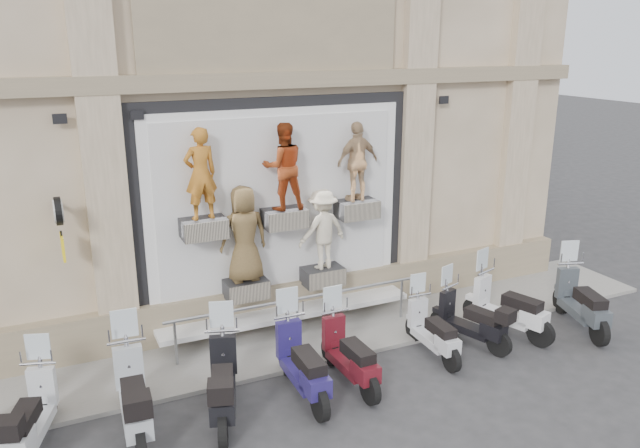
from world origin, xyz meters
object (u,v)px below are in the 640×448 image
at_px(scooter_d, 222,369).
at_px(scooter_i, 509,296).
at_px(scooter_c, 132,382).
at_px(scooter_g, 433,320).
at_px(scooter_b, 29,403).
at_px(clock_sign_bracket, 59,220).
at_px(scooter_f, 350,342).
at_px(scooter_h, 471,309).
at_px(guard_rail, 297,320).
at_px(scooter_e, 302,350).
at_px(scooter_j, 583,290).

relative_size(scooter_d, scooter_i, 1.02).
relative_size(scooter_c, scooter_g, 1.21).
bearing_deg(scooter_b, clock_sign_bracket, 87.36).
relative_size(clock_sign_bracket, scooter_c, 0.49).
distance_m(scooter_d, scooter_f, 2.18).
bearing_deg(scooter_h, scooter_f, 167.91).
height_order(guard_rail, scooter_e, scooter_e).
bearing_deg(scooter_b, scooter_f, 14.69).
bearing_deg(scooter_b, scooter_d, 10.67).
bearing_deg(scooter_e, clock_sign_bracket, 147.77).
bearing_deg(scooter_i, scooter_c, 163.93).
relative_size(scooter_g, scooter_h, 0.97).
relative_size(scooter_d, scooter_j, 1.00).
bearing_deg(scooter_i, scooter_j, -33.64).
bearing_deg(scooter_f, guard_rail, 95.92).
bearing_deg(scooter_g, scooter_d, -173.96).
bearing_deg(clock_sign_bracket, scooter_e, -33.96).
bearing_deg(scooter_j, scooter_g, -167.48).
distance_m(guard_rail, scooter_i, 4.12).
bearing_deg(scooter_j, scooter_b, -164.33).
relative_size(guard_rail, scooter_e, 2.52).
relative_size(guard_rail, scooter_f, 2.69).
height_order(scooter_c, scooter_d, scooter_c).
bearing_deg(scooter_g, scooter_h, 6.43).
xyz_separation_m(scooter_d, scooter_i, (5.83, 0.38, -0.02)).
xyz_separation_m(guard_rail, scooter_j, (5.35, -1.80, 0.35)).
bearing_deg(clock_sign_bracket, scooter_g, -18.22).
relative_size(guard_rail, scooter_b, 2.74).
bearing_deg(scooter_h, scooter_j, -27.00).
bearing_deg(scooter_f, scooter_d, -179.97).
bearing_deg(scooter_e, scooter_h, 6.64).
height_order(guard_rail, scooter_d, scooter_d).
relative_size(guard_rail, scooter_g, 2.94).
height_order(scooter_b, scooter_c, scooter_c).
bearing_deg(scooter_i, scooter_f, 167.11).
distance_m(scooter_g, scooter_j, 3.33).
bearing_deg(scooter_e, scooter_b, 177.28).
xyz_separation_m(scooter_e, scooter_i, (4.51, 0.35, -0.02)).
xyz_separation_m(clock_sign_bracket, scooter_i, (7.76, -1.85, -2.00)).
bearing_deg(scooter_c, scooter_i, 5.48).
bearing_deg(clock_sign_bracket, guard_rail, -6.84).
distance_m(scooter_f, scooter_h, 2.73).
bearing_deg(guard_rail, scooter_c, -153.55).
xyz_separation_m(scooter_d, scooter_g, (4.00, 0.28, -0.12)).
bearing_deg(scooter_c, scooter_f, 2.14).
height_order(scooter_c, scooter_f, scooter_c).
bearing_deg(scooter_i, scooter_g, 165.33).
relative_size(scooter_d, scooter_f, 1.07).
height_order(scooter_g, scooter_i, scooter_i).
bearing_deg(clock_sign_bracket, scooter_d, -49.01).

